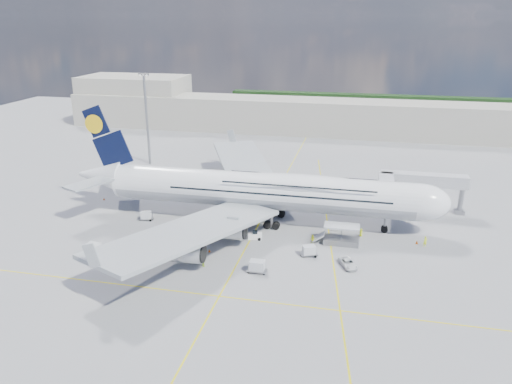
% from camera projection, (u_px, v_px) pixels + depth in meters
% --- Properties ---
extents(ground, '(300.00, 300.00, 0.00)m').
position_uv_depth(ground, '(249.00, 241.00, 94.26)').
color(ground, gray).
rests_on(ground, ground).
extents(taxi_line_main, '(0.25, 220.00, 0.01)m').
position_uv_depth(taxi_line_main, '(249.00, 241.00, 94.25)').
color(taxi_line_main, yellow).
rests_on(taxi_line_main, ground).
extents(taxi_line_cross, '(120.00, 0.25, 0.01)m').
position_uv_depth(taxi_line_cross, '(219.00, 296.00, 75.85)').
color(taxi_line_cross, yellow).
rests_on(taxi_line_cross, ground).
extents(taxi_line_diag, '(14.16, 99.06, 0.01)m').
position_uv_depth(taxi_line_diag, '(328.00, 227.00, 100.60)').
color(taxi_line_diag, yellow).
rests_on(taxi_line_diag, ground).
extents(airliner, '(77.26, 79.15, 23.71)m').
position_uv_depth(airliner, '(262.00, 190.00, 101.11)').
color(airliner, white).
rests_on(airliner, ground).
extents(jet_bridge, '(18.80, 12.10, 8.50)m').
position_uv_depth(jet_bridge, '(409.00, 184.00, 105.15)').
color(jet_bridge, '#B7B7BC').
rests_on(jet_bridge, ground).
extents(cargo_loader, '(8.53, 3.20, 3.67)m').
position_uv_depth(cargo_loader, '(340.00, 237.00, 93.07)').
color(cargo_loader, silver).
rests_on(cargo_loader, ground).
extents(light_mast, '(3.00, 0.70, 25.50)m').
position_uv_depth(light_mast, '(147.00, 118.00, 139.40)').
color(light_mast, gray).
rests_on(light_mast, ground).
extents(terminal, '(180.00, 16.00, 12.00)m').
position_uv_depth(terminal, '(309.00, 116.00, 179.66)').
color(terminal, '#B2AD9E').
rests_on(terminal, ground).
extents(hangar, '(40.00, 22.00, 18.00)m').
position_uv_depth(hangar, '(135.00, 99.00, 197.53)').
color(hangar, '#B2AD9E').
rests_on(hangar, ground).
extents(tree_line, '(160.00, 6.00, 8.00)m').
position_uv_depth(tree_line, '(415.00, 105.00, 213.58)').
color(tree_line, '#193814').
rests_on(tree_line, ground).
extents(dolly_row_a, '(3.60, 2.33, 2.12)m').
position_uv_depth(dolly_row_a, '(94.00, 249.00, 88.77)').
color(dolly_row_a, gray).
rests_on(dolly_row_a, ground).
extents(dolly_row_b, '(3.11, 2.23, 1.78)m').
position_uv_depth(dolly_row_b, '(140.00, 253.00, 87.38)').
color(dolly_row_b, gray).
rests_on(dolly_row_b, ground).
extents(dolly_row_c, '(2.91, 1.66, 1.80)m').
position_uv_depth(dolly_row_c, '(176.00, 246.00, 90.08)').
color(dolly_row_c, gray).
rests_on(dolly_row_c, ground).
extents(dolly_back, '(3.22, 2.36, 1.83)m').
position_uv_depth(dolly_back, '(146.00, 215.00, 103.88)').
color(dolly_back, gray).
rests_on(dolly_back, ground).
extents(dolly_nose_far, '(3.36, 1.84, 2.11)m').
position_uv_depth(dolly_nose_far, '(257.00, 266.00, 82.58)').
color(dolly_nose_far, gray).
rests_on(dolly_nose_far, ground).
extents(dolly_nose_near, '(3.39, 2.61, 1.91)m').
position_uv_depth(dolly_nose_near, '(309.00, 250.00, 88.34)').
color(dolly_nose_near, gray).
rests_on(dolly_nose_near, ground).
extents(baggage_tug, '(2.83, 1.71, 1.65)m').
position_uv_depth(baggage_tug, '(255.00, 236.00, 94.96)').
color(baggage_tug, white).
rests_on(baggage_tug, ground).
extents(catering_truck_inner, '(6.96, 3.40, 3.99)m').
position_uv_depth(catering_truck_inner, '(259.00, 176.00, 126.56)').
color(catering_truck_inner, gray).
rests_on(catering_truck_inner, ground).
extents(catering_truck_outer, '(6.04, 2.39, 3.61)m').
position_uv_depth(catering_truck_outer, '(243.00, 168.00, 133.63)').
color(catering_truck_outer, gray).
rests_on(catering_truck_outer, ground).
extents(service_van, '(3.86, 5.06, 1.28)m').
position_uv_depth(service_van, '(348.00, 263.00, 84.59)').
color(service_van, white).
rests_on(service_van, ground).
extents(crew_nose, '(0.87, 0.77, 2.00)m').
position_uv_depth(crew_nose, '(425.00, 241.00, 91.89)').
color(crew_nose, '#E2F419').
rests_on(crew_nose, ground).
extents(crew_loader, '(1.06, 0.99, 1.73)m').
position_uv_depth(crew_loader, '(313.00, 239.00, 93.15)').
color(crew_loader, '#CEDB17').
rests_on(crew_loader, ground).
extents(crew_wing, '(0.86, 1.21, 1.91)m').
position_uv_depth(crew_wing, '(203.00, 261.00, 84.52)').
color(crew_wing, '#BDEE19').
rests_on(crew_wing, ground).
extents(crew_van, '(0.92, 0.86, 1.58)m').
position_uv_depth(crew_van, '(361.00, 232.00, 96.25)').
color(crew_van, '#E8F91A').
rests_on(crew_van, ground).
extents(crew_tug, '(1.18, 0.76, 1.74)m').
position_uv_depth(crew_tug, '(191.00, 256.00, 86.47)').
color(crew_tug, '#ECFC1A').
rests_on(crew_tug, ground).
extents(cone_nose, '(0.51, 0.51, 0.64)m').
position_uv_depth(cone_nose, '(417.00, 242.00, 93.20)').
color(cone_nose, '#F5600C').
rests_on(cone_nose, ground).
extents(cone_wing_left_inner, '(0.39, 0.39, 0.50)m').
position_uv_depth(cone_wing_left_inner, '(274.00, 192.00, 119.68)').
color(cone_wing_left_inner, '#F5600C').
rests_on(cone_wing_left_inner, ground).
extents(cone_wing_left_outer, '(0.38, 0.38, 0.48)m').
position_uv_depth(cone_wing_left_outer, '(235.00, 186.00, 124.48)').
color(cone_wing_left_outer, '#F5600C').
rests_on(cone_wing_left_outer, ground).
extents(cone_wing_right_inner, '(0.41, 0.41, 0.52)m').
position_uv_depth(cone_wing_right_inner, '(209.00, 251.00, 89.99)').
color(cone_wing_right_inner, '#F5600C').
rests_on(cone_wing_right_inner, ground).
extents(cone_wing_right_outer, '(0.41, 0.41, 0.52)m').
position_uv_depth(cone_wing_right_outer, '(115.00, 273.00, 82.04)').
color(cone_wing_right_outer, '#F5600C').
rests_on(cone_wing_right_outer, ground).
extents(cone_tail, '(0.43, 0.43, 0.54)m').
position_uv_depth(cone_tail, '(104.00, 199.00, 115.31)').
color(cone_tail, '#F5600C').
rests_on(cone_tail, ground).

